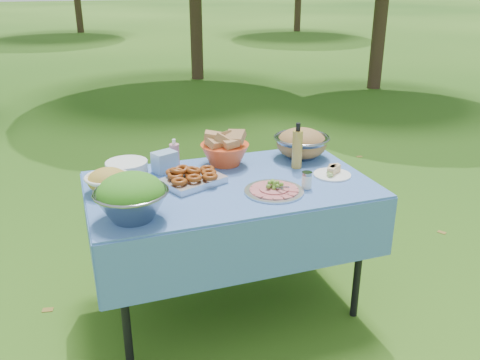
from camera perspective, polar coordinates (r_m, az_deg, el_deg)
name	(u,v)px	position (r m, az deg, el deg)	size (l,w,h in m)	color
ground	(231,304)	(3.03, -1.04, -13.76)	(80.00, 80.00, 0.00)	#0C3309
picnic_table	(230,247)	(2.83, -1.09, -7.49)	(1.46, 0.86, 0.76)	#84CBFF
salad_bowl	(131,197)	(2.28, -12.12, -1.86)	(0.33, 0.33, 0.21)	gray
pasta_bowl_white	(108,180)	(2.62, -14.64, -0.02)	(0.22, 0.22, 0.12)	white
plate_stack	(127,168)	(2.83, -12.59, 1.35)	(0.23, 0.23, 0.07)	white
wipes_box	(165,162)	(2.83, -8.44, 2.04)	(0.12, 0.09, 0.11)	#89B2DD
sanitizer_bottle	(174,152)	(2.90, -7.37, 3.09)	(0.05, 0.05, 0.16)	pink
bread_bowl	(225,149)	(2.90, -1.72, 3.51)	(0.28, 0.28, 0.19)	#FA5122
pasta_bowl_steel	(302,143)	(3.05, 6.92, 4.17)	(0.33, 0.33, 0.17)	gray
fried_tray	(193,178)	(2.64, -5.29, 0.25)	(0.30, 0.21, 0.07)	silver
charcuterie_platter	(274,186)	(2.54, 3.86, -0.65)	(0.30, 0.30, 0.07)	silver
oil_bottle	(297,146)	(2.85, 6.46, 3.86)	(0.06, 0.06, 0.26)	gold
cheese_plate	(332,171)	(2.79, 10.34, 1.03)	(0.20, 0.20, 0.06)	white
shaker	(307,180)	(2.60, 7.51, 0.00)	(0.05, 0.05, 0.09)	white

